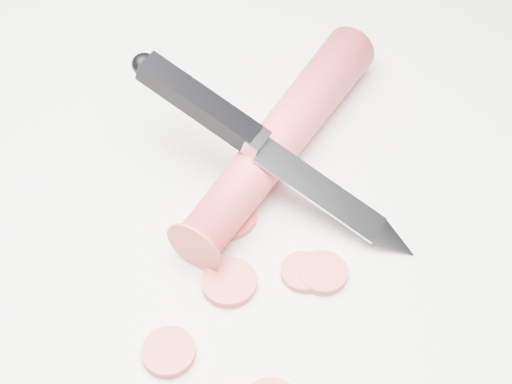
{
  "coord_description": "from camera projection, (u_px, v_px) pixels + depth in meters",
  "views": [
    {
      "loc": [
        -0.02,
        -0.28,
        0.38
      ],
      "look_at": [
        -0.01,
        0.03,
        0.02
      ],
      "focal_mm": 50.0,
      "sensor_mm": 36.0,
      "label": 1
    }
  ],
  "objects": [
    {
      "name": "ground",
      "position": [
        271.0,
        238.0,
        0.47
      ],
      "size": [
        2.4,
        2.4,
        0.0
      ],
      "primitive_type": "plane",
      "color": "silver",
      "rests_on": "ground"
    },
    {
      "name": "carrot",
      "position": [
        282.0,
        135.0,
        0.5
      ],
      "size": [
        0.15,
        0.21,
        0.03
      ],
      "primitive_type": "cylinder",
      "rotation": [
        1.57,
        0.0,
        -0.56
      ],
      "color": "red",
      "rests_on": "ground"
    },
    {
      "name": "carrot_slice_0",
      "position": [
        169.0,
        352.0,
        0.41
      ],
      "size": [
        0.03,
        0.03,
        0.01
      ],
      "primitive_type": "cylinder",
      "color": "#C94132",
      "rests_on": "ground"
    },
    {
      "name": "carrot_slice_2",
      "position": [
        229.0,
        282.0,
        0.44
      ],
      "size": [
        0.03,
        0.03,
        0.01
      ],
      "primitive_type": "cylinder",
      "color": "#C94132",
      "rests_on": "ground"
    },
    {
      "name": "carrot_slice_3",
      "position": [
        304.0,
        272.0,
        0.45
      ],
      "size": [
        0.03,
        0.03,
        0.01
      ],
      "primitive_type": "cylinder",
      "color": "#C94132",
      "rests_on": "ground"
    },
    {
      "name": "carrot_slice_4",
      "position": [
        323.0,
        273.0,
        0.45
      ],
      "size": [
        0.03,
        0.03,
        0.01
      ],
      "primitive_type": "cylinder",
      "color": "#C94132",
      "rests_on": "ground"
    },
    {
      "name": "carrot_slice_5",
      "position": [
        229.0,
        215.0,
        0.48
      ],
      "size": [
        0.04,
        0.04,
        0.01
      ],
      "primitive_type": "cylinder",
      "color": "#C94132",
      "rests_on": "ground"
    },
    {
      "name": "kitchen_knife",
      "position": [
        273.0,
        150.0,
        0.47
      ],
      "size": [
        0.2,
        0.14,
        0.08
      ],
      "primitive_type": null,
      "color": "silver",
      "rests_on": "ground"
    }
  ]
}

